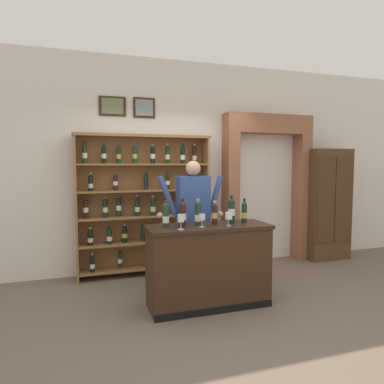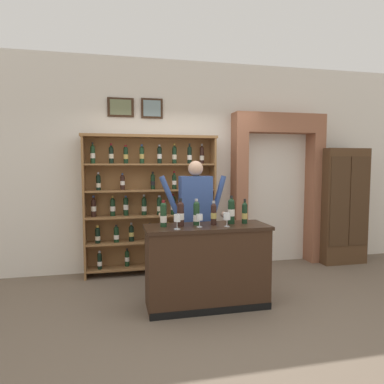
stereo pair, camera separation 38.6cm
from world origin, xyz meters
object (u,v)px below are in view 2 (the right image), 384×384
at_px(tasting_bottle_vin_santo, 181,213).
at_px(wine_glass_spare, 227,217).
at_px(tasting_counter, 207,266).
at_px(tasting_bottle_super_tuscan, 245,213).
at_px(tasting_bottle_rosso, 231,211).
at_px(tasting_bottle_prosecco, 196,213).
at_px(side_cabinet, 342,206).
at_px(tasting_bottle_chianti, 163,214).
at_px(tasting_bottle_brunello, 214,213).
at_px(shopkeeper, 195,211).
at_px(wine_shelf, 151,201).
at_px(wine_glass_right, 177,219).
at_px(wine_glass_left, 200,218).

bearing_deg(tasting_bottle_vin_santo, wine_glass_spare, -16.21).
bearing_deg(tasting_counter, tasting_bottle_super_tuscan, 4.04).
bearing_deg(tasting_bottle_rosso, wine_glass_spare, -123.75).
xyz_separation_m(tasting_bottle_prosecco, tasting_bottle_super_tuscan, (0.59, -0.01, -0.01)).
distance_m(tasting_bottle_rosso, tasting_bottle_super_tuscan, 0.17).
distance_m(side_cabinet, wine_glass_spare, 2.85).
bearing_deg(tasting_bottle_chianti, tasting_counter, -2.42).
xyz_separation_m(tasting_bottle_chianti, tasting_bottle_brunello, (0.59, 0.00, -0.01)).
height_order(shopkeeper, tasting_bottle_rosso, shopkeeper).
bearing_deg(tasting_bottle_vin_santo, tasting_bottle_super_tuscan, 0.23).
bearing_deg(wine_glass_spare, tasting_bottle_brunello, 130.01).
relative_size(wine_shelf, wine_glass_spare, 13.08).
distance_m(side_cabinet, tasting_bottle_super_tuscan, 2.54).
xyz_separation_m(tasting_bottle_rosso, wine_glass_right, (-0.69, -0.20, -0.04)).
relative_size(side_cabinet, tasting_bottle_brunello, 6.84).
height_order(tasting_bottle_chianti, wine_glass_spare, tasting_bottle_chianti).
height_order(tasting_bottle_vin_santo, wine_glass_right, tasting_bottle_vin_santo).
xyz_separation_m(tasting_counter, tasting_bottle_brunello, (0.08, 0.02, 0.61)).
bearing_deg(tasting_bottle_brunello, tasting_bottle_vin_santo, 178.71).
height_order(tasting_bottle_vin_santo, tasting_bottle_brunello, tasting_bottle_vin_santo).
xyz_separation_m(wine_glass_left, wine_glass_right, (-0.27, -0.08, 0.01)).
bearing_deg(shopkeeper, wine_glass_left, -99.14).
relative_size(wine_shelf, tasting_bottle_brunello, 7.45).
distance_m(tasting_bottle_chianti, wine_glass_right, 0.22).
bearing_deg(tasting_bottle_prosecco, wine_glass_left, -87.27).
bearing_deg(tasting_bottle_prosecco, wine_shelf, 105.78).
relative_size(tasting_bottle_vin_santo, wine_glass_left, 2.16).
bearing_deg(tasting_bottle_rosso, tasting_bottle_brunello, -174.06).
bearing_deg(tasting_counter, tasting_bottle_rosso, 8.24).
bearing_deg(tasting_bottle_brunello, wine_glass_left, -152.76).
bearing_deg(tasting_counter, tasting_bottle_vin_santo, 174.35).
height_order(shopkeeper, wine_glass_spare, shopkeeper).
relative_size(shopkeeper, tasting_bottle_vin_santo, 5.38).
bearing_deg(side_cabinet, wine_shelf, 177.30).
xyz_separation_m(wine_shelf, shopkeeper, (0.50, -0.85, -0.05)).
bearing_deg(tasting_bottle_prosecco, side_cabinet, 23.49).
xyz_separation_m(tasting_bottle_prosecco, wine_glass_right, (-0.26, -0.20, -0.02)).
bearing_deg(wine_shelf, tasting_bottle_vin_santo, -81.93).
bearing_deg(tasting_bottle_brunello, shopkeeper, 99.48).
bearing_deg(tasting_bottle_rosso, tasting_bottle_chianti, -178.35).
distance_m(side_cabinet, shopkeeper, 2.79).
height_order(tasting_counter, tasting_bottle_chianti, tasting_bottle_chianti).
relative_size(tasting_bottle_chianti, wine_glass_spare, 1.89).
bearing_deg(tasting_bottle_rosso, wine_shelf, 120.60).
bearing_deg(wine_glass_spare, tasting_bottle_prosecco, 152.74).
bearing_deg(wine_glass_right, tasting_bottle_vin_santo, 68.63).
xyz_separation_m(tasting_bottle_prosecco, tasting_bottle_brunello, (0.20, -0.02, -0.01)).
relative_size(side_cabinet, shopkeeper, 1.13).
height_order(wine_shelf, wine_glass_left, wine_shelf).
bearing_deg(wine_glass_left, shopkeeper, 80.86).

